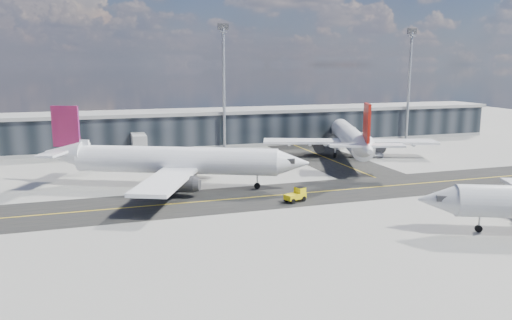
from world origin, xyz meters
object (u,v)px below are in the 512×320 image
object	(u,v)px
airliner_af	(173,161)
baggage_tug	(297,194)
airliner_redtail	(351,138)
service_van	(373,152)

from	to	relation	value
airliner_af	baggage_tug	world-z (taller)	airliner_af
airliner_redtail	baggage_tug	distance (m)	37.74
airliner_af	service_van	xyz separation A→B (m)	(45.67, 14.32, -3.51)
baggage_tug	airliner_af	bearing A→B (deg)	-154.15
airliner_redtail	service_van	world-z (taller)	airliner_redtail
airliner_redtail	baggage_tug	xyz separation A→B (m)	(-24.19, -28.78, -3.29)
baggage_tug	service_van	distance (m)	41.60
airliner_af	service_van	bearing A→B (deg)	131.77
airliner_af	service_van	size ratio (longest dim) A/B	7.16
airliner_af	airliner_redtail	world-z (taller)	airliner_af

